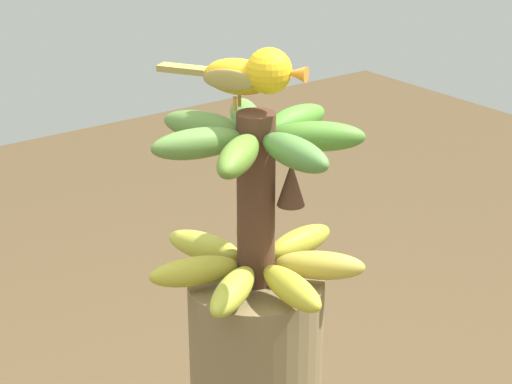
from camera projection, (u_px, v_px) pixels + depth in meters
The scene contains 2 objects.
banana_bunch at pixel (257, 200), 1.13m from camera, with size 0.29×0.29×0.24m.
perched_bird at pixel (252, 74), 1.08m from camera, with size 0.12×0.18×0.08m.
Camera 1 is at (0.62, 0.84, 1.75)m, focal length 61.66 mm.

